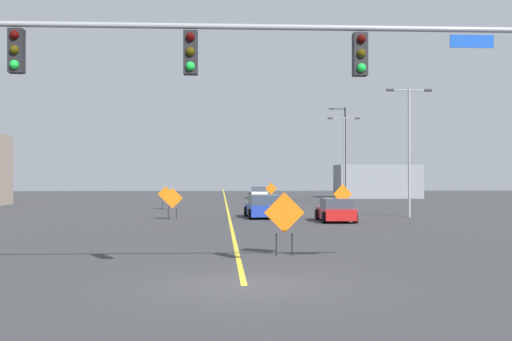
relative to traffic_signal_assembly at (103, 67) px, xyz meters
The scene contains 15 objects.
ground 6.25m from the traffic_signal_assembly, ahead, with size 188.28×188.28×0.00m, color #38383A.
road_centre_stripe 52.69m from the traffic_signal_assembly, 86.29° to the left, with size 0.16×104.60×0.01m.
traffic_signal_assembly is the anchor object (origin of this frame).
street_lamp_near_left 29.32m from the traffic_signal_assembly, 59.71° to the left, with size 2.88×0.24×8.19m.
street_lamp_mid_right 50.34m from the traffic_signal_assembly, 72.75° to the left, with size 1.64×0.24×9.28m.
street_lamp_near_right 46.31m from the traffic_signal_assembly, 72.20° to the left, with size 2.97×0.24×8.01m.
construction_sign_right_shoulder 8.68m from the traffic_signal_assembly, 50.32° to the left, with size 1.36×0.06×2.10m.
construction_sign_right_lane 24.09m from the traffic_signal_assembly, 90.07° to the left, with size 1.22×0.23×1.90m.
construction_sign_median_near 47.78m from the traffic_signal_assembly, 80.71° to the left, with size 1.13×0.07×1.92m.
construction_sign_left_lane 36.04m from the traffic_signal_assembly, 92.27° to the left, with size 1.21×0.05×1.78m.
construction_sign_left_shoulder 31.17m from the traffic_signal_assembly, 68.80° to the left, with size 1.35×0.31×2.05m.
car_blue_passing 26.21m from the traffic_signal_assembly, 77.62° to the left, with size 2.34×4.48×1.44m.
car_red_distant 24.06m from the traffic_signal_assembly, 66.44° to the left, with size 1.97×4.10×1.34m.
car_white_near 59.49m from the traffic_signal_assembly, 83.05° to the left, with size 2.02×4.56×1.34m.
roadside_building_east 63.45m from the traffic_signal_assembly, 70.62° to the left, with size 9.41×5.18×3.83m.
Camera 1 is at (-0.59, -15.98, 2.68)m, focal length 46.45 mm.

